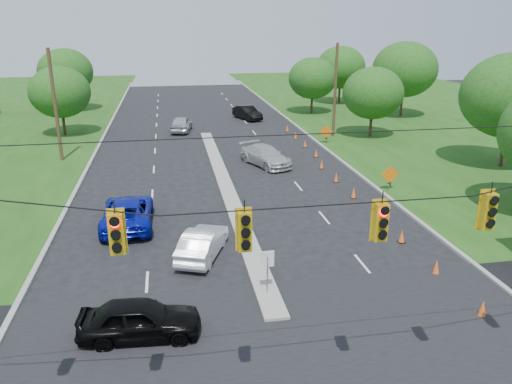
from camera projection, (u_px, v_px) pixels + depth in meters
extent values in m
cube|color=gray|center=(92.00, 159.00, 41.59)|extent=(0.25, 110.00, 0.16)
cube|color=gray|center=(325.00, 149.00, 44.93)|extent=(0.25, 110.00, 0.16)
cube|color=gray|center=(225.00, 186.00, 34.88)|extent=(1.00, 34.00, 0.18)
cylinder|color=gray|center=(267.00, 276.00, 20.61)|extent=(0.06, 0.06, 1.80)
cube|color=white|center=(268.00, 259.00, 20.35)|extent=(0.55, 0.04, 0.70)
cylinder|color=black|center=(326.00, 190.00, 12.11)|extent=(24.00, 0.04, 0.04)
cube|color=gold|center=(117.00, 234.00, 11.54)|extent=(0.34, 0.24, 1.00)
cube|color=gold|center=(245.00, 232.00, 12.09)|extent=(0.34, 0.24, 1.00)
cube|color=gold|center=(381.00, 222.00, 12.67)|extent=(0.34, 0.24, 1.00)
cube|color=gold|center=(488.00, 211.00, 13.14)|extent=(0.34, 0.24, 1.00)
cylinder|color=#422D1C|center=(55.00, 106.00, 39.74)|extent=(0.28, 0.28, 9.00)
cylinder|color=#422D1C|center=(335.00, 91.00, 48.53)|extent=(0.28, 0.28, 9.00)
cone|color=#FD5F1C|center=(483.00, 309.00, 19.30)|extent=(0.32, 0.32, 0.70)
cone|color=#FD5F1C|center=(436.00, 267.00, 22.56)|extent=(0.32, 0.32, 0.70)
cone|color=#FD5F1C|center=(402.00, 236.00, 25.82)|extent=(0.32, 0.32, 0.70)
cone|color=#FD5F1C|center=(375.00, 212.00, 29.08)|extent=(0.32, 0.32, 0.70)
cone|color=#FD5F1C|center=(354.00, 193.00, 32.34)|extent=(0.32, 0.32, 0.70)
cone|color=#FD5F1C|center=(336.00, 177.00, 35.60)|extent=(0.32, 0.32, 0.70)
cone|color=#FD5F1C|center=(322.00, 164.00, 38.86)|extent=(0.32, 0.32, 0.70)
cone|color=#FD5F1C|center=(316.00, 153.00, 42.22)|extent=(0.32, 0.32, 0.70)
cone|color=#FD5F1C|center=(305.00, 144.00, 45.49)|extent=(0.32, 0.32, 0.70)
cone|color=#FD5F1C|center=(296.00, 135.00, 48.75)|extent=(0.32, 0.32, 0.70)
cone|color=#FD5F1C|center=(287.00, 128.00, 52.01)|extent=(0.32, 0.32, 0.70)
cube|color=black|center=(389.00, 183.00, 33.69)|extent=(0.06, 0.58, 0.26)
cube|color=black|center=(389.00, 183.00, 33.69)|extent=(0.06, 0.58, 0.26)
cube|color=orange|center=(390.00, 175.00, 33.49)|extent=(1.27, 0.05, 1.27)
cube|color=black|center=(326.00, 138.00, 46.73)|extent=(0.06, 0.58, 0.26)
cube|color=black|center=(326.00, 138.00, 46.73)|extent=(0.06, 0.58, 0.26)
cube|color=orange|center=(326.00, 132.00, 46.54)|extent=(1.27, 0.05, 1.27)
cylinder|color=black|center=(64.00, 123.00, 49.86)|extent=(0.28, 0.28, 2.52)
ellipsoid|color=#194C14|center=(60.00, 92.00, 48.86)|extent=(5.88, 5.88, 5.04)
cylinder|color=black|center=(69.00, 100.00, 63.44)|extent=(0.28, 0.28, 2.88)
ellipsoid|color=#194C14|center=(66.00, 72.00, 62.31)|extent=(6.72, 6.72, 5.76)
cylinder|color=black|center=(503.00, 147.00, 38.92)|extent=(0.28, 0.28, 3.24)
ellipsoid|color=#194C14|center=(512.00, 96.00, 37.64)|extent=(7.56, 7.56, 6.48)
cylinder|color=black|center=(371.00, 125.00, 49.22)|extent=(0.28, 0.28, 2.52)
ellipsoid|color=#194C14|center=(373.00, 93.00, 48.23)|extent=(5.88, 5.88, 5.04)
cylinder|color=black|center=(402.00, 103.00, 59.74)|extent=(0.28, 0.28, 3.24)
ellipsoid|color=#194C14|center=(405.00, 69.00, 58.46)|extent=(7.56, 7.56, 6.48)
cylinder|color=black|center=(339.00, 93.00, 69.39)|extent=(0.28, 0.28, 2.88)
ellipsoid|color=#194C14|center=(341.00, 67.00, 68.25)|extent=(6.72, 6.72, 5.76)
cylinder|color=black|center=(312.00, 103.00, 61.94)|extent=(0.28, 0.28, 2.52)
ellipsoid|color=#194C14|center=(313.00, 78.00, 60.94)|extent=(5.88, 5.88, 5.04)
imported|color=black|center=(140.00, 319.00, 17.91)|extent=(4.48, 2.05, 1.49)
imported|color=silver|center=(203.00, 243.00, 24.18)|extent=(2.97, 4.61, 1.43)
imported|color=#0A14A5|center=(128.00, 212.00, 27.84)|extent=(2.69, 5.81, 1.61)
imported|color=#AAAAAA|center=(266.00, 156.00, 39.66)|extent=(4.01, 5.75, 1.55)
imported|color=#A5A7AF|center=(181.00, 124.00, 51.91)|extent=(2.71, 4.97, 1.60)
imported|color=black|center=(247.00, 113.00, 58.41)|extent=(3.12, 5.00, 1.55)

